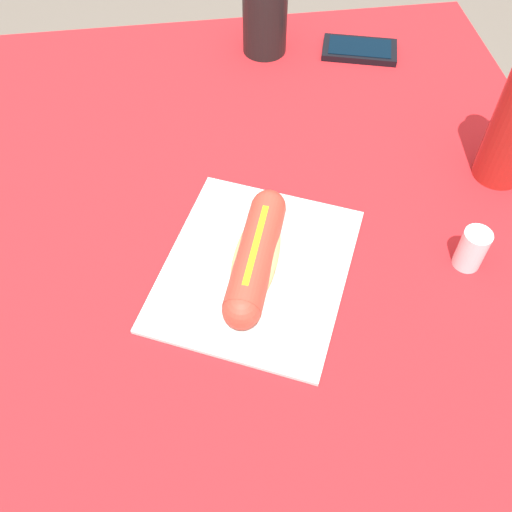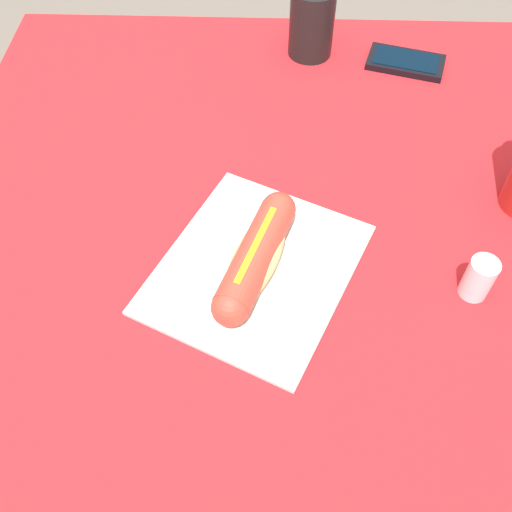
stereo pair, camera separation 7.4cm
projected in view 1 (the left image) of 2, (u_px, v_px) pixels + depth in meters
The scene contains 7 objects.
ground_plane at pixel (256, 433), 1.38m from camera, with size 6.00×6.00×0.00m, color #6B6056.
dining_table at pixel (256, 290), 0.90m from camera, with size 1.10×0.96×0.74m.
paper_wrapper at pixel (256, 268), 0.76m from camera, with size 0.27×0.23×0.01m, color silver.
hot_dog at pixel (256, 256), 0.74m from camera, with size 0.21×0.11×0.05m.
cell_phone at pixel (360, 50), 1.05m from camera, with size 0.11×0.15×0.01m.
drinking_cup at pixel (265, 20), 1.01m from camera, with size 0.08×0.08×0.12m, color black.
salt_shaker at pixel (472, 249), 0.74m from camera, with size 0.04×0.04×0.06m, color silver.
Camera 1 is at (0.50, -0.07, 1.36)m, focal length 40.84 mm.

